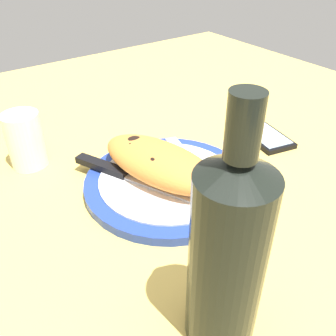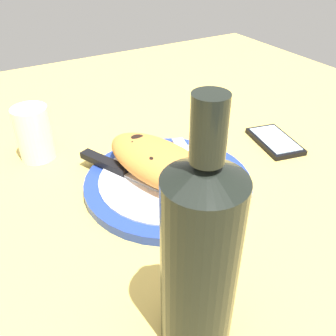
{
  "view_description": "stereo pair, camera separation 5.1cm",
  "coord_description": "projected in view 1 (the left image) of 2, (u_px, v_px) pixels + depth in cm",
  "views": [
    {
      "loc": [
        -41.52,
        30.18,
        38.47
      ],
      "look_at": [
        0.0,
        0.0,
        3.87
      ],
      "focal_mm": 39.86,
      "sensor_mm": 36.0,
      "label": 1
    },
    {
      "loc": [
        -44.33,
        25.88,
        38.47
      ],
      "look_at": [
        0.0,
        0.0,
        3.87
      ],
      "focal_mm": 39.86,
      "sensor_mm": 36.0,
      "label": 2
    }
  ],
  "objects": [
    {
      "name": "calzone",
      "position": [
        160.0,
        163.0,
        0.62
      ],
      "size": [
        24.96,
        15.51,
        5.46
      ],
      "color": "orange",
      "rests_on": "plate"
    },
    {
      "name": "fork",
      "position": [
        183.0,
        154.0,
        0.69
      ],
      "size": [
        15.18,
        5.26,
        0.4
      ],
      "color": "silver",
      "rests_on": "plate"
    },
    {
      "name": "knife",
      "position": [
        115.0,
        171.0,
        0.64
      ],
      "size": [
        22.13,
        11.05,
        1.2
      ],
      "color": "silver",
      "rests_on": "plate"
    },
    {
      "name": "water_glass",
      "position": [
        26.0,
        144.0,
        0.67
      ],
      "size": [
        6.49,
        6.49,
        10.28
      ],
      "color": "silver",
      "rests_on": "ground_plane"
    },
    {
      "name": "wine_bottle",
      "position": [
        228.0,
        254.0,
        0.36
      ],
      "size": [
        7.6,
        7.6,
        28.27
      ],
      "color": "black",
      "rests_on": "ground_plane"
    },
    {
      "name": "ground_plane",
      "position": [
        168.0,
        194.0,
        0.65
      ],
      "size": [
        150.0,
        150.0,
        3.0
      ],
      "primitive_type": "cube",
      "color": "#DBB756"
    },
    {
      "name": "plate",
      "position": [
        168.0,
        182.0,
        0.64
      ],
      "size": [
        28.38,
        28.38,
        1.87
      ],
      "color": "#233D99",
      "rests_on": "ground_plane"
    },
    {
      "name": "smartphone",
      "position": [
        265.0,
        136.0,
        0.78
      ],
      "size": [
        13.4,
        9.34,
        1.16
      ],
      "color": "black",
      "rests_on": "ground_plane"
    }
  ]
}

